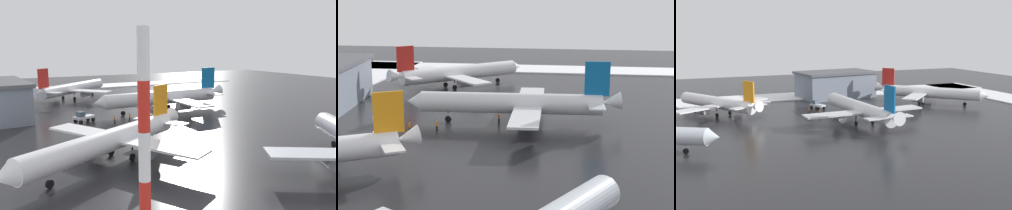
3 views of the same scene
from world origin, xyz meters
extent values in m
plane|color=#232326|center=(0.00, 0.00, 0.00)|extent=(240.00, 240.00, 0.00)
cube|color=white|center=(0.00, -50.00, 0.15)|extent=(152.00, 16.00, 0.31)
cylinder|color=silver|center=(-5.58, -4.31, 3.60)|extent=(4.94, 31.02, 3.50)
cone|color=silver|center=(-4.80, -20.97, 3.60)|extent=(3.44, 2.62, 3.33)
cone|color=silver|center=(-6.37, 12.56, 4.22)|extent=(3.14, 3.81, 3.41)
cube|color=silver|center=(2.71, -0.82, 3.29)|extent=(13.58, 5.15, 0.37)
cylinder|color=gray|center=(0.67, -1.44, 2.27)|extent=(2.22, 3.59, 2.06)
cube|color=silver|center=(-14.16, -1.61, 3.29)|extent=(13.58, 5.15, 0.37)
cylinder|color=gray|center=(-12.08, -2.03, 2.27)|extent=(2.22, 3.59, 2.06)
cube|color=#0C5999|center=(-6.26, 10.09, 8.03)|extent=(0.56, 4.13, 5.77)
cube|color=silver|center=(-3.16, 10.03, 4.02)|extent=(5.06, 2.91, 0.25)
cube|color=silver|center=(-9.33, 9.74, 4.02)|extent=(5.06, 2.91, 0.25)
cylinder|color=black|center=(-5.08, -15.10, 2.06)|extent=(0.25, 0.25, 0.72)
cylinder|color=black|center=(-5.08, -15.10, 0.57)|extent=(0.41, 1.15, 1.13)
cylinder|color=black|center=(-3.46, -1.11, 2.06)|extent=(0.25, 0.25, 0.72)
cylinder|color=black|center=(-3.46, -1.11, 0.57)|extent=(0.41, 1.15, 1.13)
cylinder|color=black|center=(-7.99, -1.33, 2.06)|extent=(0.25, 0.25, 0.72)
cylinder|color=black|center=(-7.99, -1.33, 0.57)|extent=(0.41, 1.15, 1.13)
cylinder|color=white|center=(25.69, -27.84, 3.32)|extent=(17.20, 26.20, 3.23)
cone|color=white|center=(33.48, -41.11, 3.32)|extent=(3.80, 3.52, 3.07)
cone|color=white|center=(17.81, -14.41, 3.89)|extent=(4.08, 4.31, 3.14)
cube|color=white|center=(30.96, -21.44, 3.04)|extent=(12.76, 9.85, 0.34)
cylinder|color=gray|center=(29.56, -22.81, 2.09)|extent=(3.27, 3.75, 1.90)
cube|color=white|center=(17.53, -29.32, 3.04)|extent=(12.76, 9.85, 0.34)
cylinder|color=gray|center=(19.41, -28.77, 2.09)|extent=(3.27, 3.75, 1.90)
cube|color=orange|center=(18.96, -16.38, 7.41)|extent=(2.22, 3.45, 5.32)
cube|color=white|center=(21.51, -15.10, 3.70)|extent=(5.18, 4.44, 0.23)
cube|color=white|center=(16.60, -17.98, 3.70)|extent=(5.18, 4.44, 0.23)
cylinder|color=black|center=(30.74, -36.44, 1.90)|extent=(0.23, 0.23, 0.66)
cylinder|color=black|center=(30.74, -36.44, 0.52)|extent=(0.82, 1.07, 1.04)
cylinder|color=black|center=(26.05, -24.33, 1.90)|extent=(0.23, 0.23, 0.66)
cylinder|color=black|center=(26.05, -24.33, 0.52)|extent=(0.82, 1.07, 1.04)
cylinder|color=black|center=(22.45, -26.44, 1.90)|extent=(0.23, 0.23, 0.66)
cylinder|color=black|center=(22.45, -26.44, 0.52)|extent=(0.82, 1.07, 1.04)
cylinder|color=white|center=(-37.52, -20.45, 3.46)|extent=(22.84, 23.87, 3.36)
cone|color=white|center=(-48.53, -8.80, 3.46)|extent=(3.95, 3.92, 3.20)
cone|color=white|center=(-26.37, -32.23, 4.06)|extent=(4.50, 4.53, 3.27)
cube|color=white|center=(-41.38, -28.18, 3.17)|extent=(12.33, 12.00, 0.36)
cylinder|color=gray|center=(-40.28, -26.46, 2.18)|extent=(3.75, 3.80, 1.98)
cube|color=white|center=(-29.59, -17.03, 3.17)|extent=(12.33, 12.00, 0.36)
cylinder|color=gray|center=(-31.37, -18.03, 2.18)|extent=(3.75, 3.80, 1.98)
cube|color=red|center=(-28.00, -30.51, 7.72)|extent=(2.98, 3.12, 5.54)
cube|color=white|center=(-30.30, -32.41, 3.86)|extent=(5.22, 5.13, 0.24)
cube|color=white|center=(-25.98, -28.33, 3.86)|extent=(5.22, 5.13, 0.24)
cylinder|color=black|center=(-44.66, -12.90, 1.98)|extent=(0.24, 0.24, 0.69)
cylinder|color=black|center=(-44.66, -12.90, 0.54)|extent=(1.00, 1.03, 1.09)
cylinder|color=black|center=(-37.06, -24.10, 1.98)|extent=(0.24, 0.24, 0.69)
cylinder|color=black|center=(-37.06, -24.10, 0.54)|extent=(1.00, 1.03, 1.09)
cylinder|color=black|center=(-33.90, -21.11, 1.98)|extent=(0.24, 0.24, 0.69)
cylinder|color=black|center=(-33.90, -21.11, 0.54)|extent=(1.00, 1.03, 1.09)
cone|color=silver|center=(30.19, 10.57, 3.40)|extent=(3.58, 3.88, 3.13)
cylinder|color=black|center=(35.00, 7.83, 1.94)|extent=(0.23, 0.23, 0.68)
cylinder|color=black|center=(35.00, 7.83, 0.53)|extent=(1.10, 0.82, 1.07)
cube|color=silver|center=(-2.08, -25.09, 1.15)|extent=(3.78, 5.09, 0.50)
cube|color=#3F5160|center=(-1.73, -25.94, 1.95)|extent=(1.92, 1.87, 1.10)
cylinder|color=black|center=(-0.55, -26.20, 0.45)|extent=(0.64, 0.95, 0.90)
cylinder|color=black|center=(-2.38, -26.96, 0.45)|extent=(0.64, 0.95, 0.90)
cylinder|color=black|center=(-1.77, -23.22, 0.45)|extent=(0.64, 0.95, 0.90)
cylinder|color=black|center=(-3.61, -23.98, 0.45)|extent=(0.64, 0.95, 0.90)
cylinder|color=black|center=(-5.70, -6.23, 0.42)|extent=(0.16, 0.16, 0.85)
cylinder|color=black|center=(-5.76, -6.42, 0.42)|extent=(0.16, 0.16, 0.85)
cylinder|color=orange|center=(-5.73, -6.33, 1.16)|extent=(0.36, 0.36, 0.62)
sphere|color=tan|center=(-5.73, -6.33, 1.59)|extent=(0.24, 0.24, 0.24)
cylinder|color=black|center=(2.26, -19.63, 0.42)|extent=(0.16, 0.16, 0.85)
cylinder|color=black|center=(2.23, -19.43, 0.42)|extent=(0.16, 0.16, 0.85)
cylinder|color=orange|center=(2.24, -19.53, 1.16)|extent=(0.36, 0.36, 0.62)
sphere|color=tan|center=(2.24, -19.53, 1.59)|extent=(0.24, 0.24, 0.24)
cylinder|color=black|center=(0.75, -15.61, 0.42)|extent=(0.16, 0.16, 0.85)
cylinder|color=black|center=(0.64, -15.45, 0.42)|extent=(0.16, 0.16, 0.85)
cylinder|color=orange|center=(0.70, -15.53, 1.16)|extent=(0.36, 0.36, 0.62)
sphere|color=tan|center=(0.70, -15.53, 1.59)|extent=(0.24, 0.24, 0.24)
cube|color=slate|center=(-14.87, -43.58, 4.00)|extent=(25.63, 17.03, 8.00)
cube|color=#4C4F54|center=(-14.87, -43.58, 8.40)|extent=(26.75, 18.15, 0.80)
camera|label=1|loc=(69.44, -40.24, 16.44)|focal=35.00mm
camera|label=2|loc=(78.77, 7.34, 22.49)|focal=55.00mm
camera|label=3|loc=(36.84, 88.10, 22.61)|focal=45.00mm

